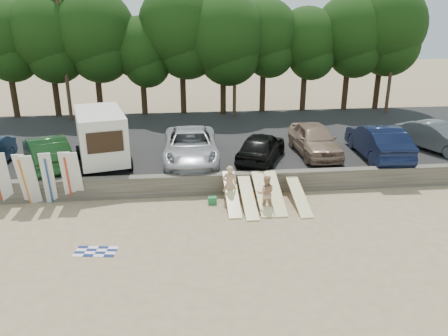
{
  "coord_description": "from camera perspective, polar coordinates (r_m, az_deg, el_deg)",
  "views": [
    {
      "loc": [
        -2.19,
        -16.19,
        8.26
      ],
      "look_at": [
        -0.16,
        3.0,
        1.27
      ],
      "focal_mm": 35.0,
      "sensor_mm": 36.0,
      "label": 1
    }
  ],
  "objects": [
    {
      "name": "box_trailer",
      "position": [
        23.13,
        -15.77,
        4.15
      ],
      "size": [
        3.34,
        4.82,
        2.81
      ],
      "rotation": [
        0.0,
        0.0,
        0.25
      ],
      "color": "silver",
      "rests_on": "parking_lot"
    },
    {
      "name": "treeline",
      "position": [
        33.83,
        -2.14,
        17.3
      ],
      "size": [
        33.84,
        6.83,
        9.62
      ],
      "color": "#382616",
      "rests_on": "parking_lot"
    },
    {
      "name": "surfboard_upright_7",
      "position": [
        20.64,
        -19.7,
        -1.11
      ],
      "size": [
        0.54,
        0.71,
        2.54
      ],
      "primitive_type": "cube",
      "rotation": [
        0.24,
        0.0,
        0.07
      ],
      "color": "silver",
      "rests_on": "ground"
    },
    {
      "name": "surfboard_low_0",
      "position": [
        19.46,
        1.01,
        -3.37
      ],
      "size": [
        0.56,
        2.82,
        1.15
      ],
      "primitive_type": "cube",
      "rotation": [
        0.37,
        0.0,
        0.0
      ],
      "color": "#FAEC9E",
      "rests_on": "ground"
    },
    {
      "name": "ground",
      "position": [
        18.31,
        1.49,
        -6.93
      ],
      "size": [
        120.0,
        120.0,
        0.0
      ],
      "primitive_type": "plane",
      "color": "tan",
      "rests_on": "ground"
    },
    {
      "name": "utility_poles",
      "position": [
        32.59,
        1.42,
        14.91
      ],
      "size": [
        25.8,
        0.26,
        9.0
      ],
      "color": "#473321",
      "rests_on": "parking_lot"
    },
    {
      "name": "surfboard_upright_4",
      "position": [
        21.09,
        -24.61,
        -1.36
      ],
      "size": [
        0.53,
        0.74,
        2.53
      ],
      "primitive_type": "cube",
      "rotation": [
        0.26,
        0.0,
        -0.04
      ],
      "color": "silver",
      "rests_on": "ground"
    },
    {
      "name": "beach_towel",
      "position": [
        16.81,
        -16.4,
        -10.41
      ],
      "size": [
        1.69,
        1.69,
        0.0
      ],
      "primitive_type": "plane",
      "rotation": [
        0.0,
        0.0,
        -0.13
      ],
      "color": "white",
      "rests_on": "ground"
    },
    {
      "name": "car_1",
      "position": [
        23.74,
        -22.13,
        1.94
      ],
      "size": [
        3.7,
        5.34,
        1.67
      ],
      "primitive_type": "imported",
      "rotation": [
        0.0,
        0.0,
        3.57
      ],
      "color": "#133515",
      "rests_on": "parking_lot"
    },
    {
      "name": "seawall",
      "position": [
        20.82,
        0.43,
        -1.99
      ],
      "size": [
        44.0,
        0.5,
        1.0
      ],
      "primitive_type": "cube",
      "color": "#6B6356",
      "rests_on": "ground"
    },
    {
      "name": "car_2",
      "position": [
        23.07,
        -4.38,
        2.9
      ],
      "size": [
        2.88,
        6.08,
        1.68
      ],
      "primitive_type": "imported",
      "rotation": [
        0.0,
        0.0,
        -0.02
      ],
      "color": "#B5B5BB",
      "rests_on": "parking_lot"
    },
    {
      "name": "car_6",
      "position": [
        27.61,
        26.07,
        3.66
      ],
      "size": [
        3.43,
        5.08,
        1.58
      ],
      "primitive_type": "imported",
      "rotation": [
        0.0,
        0.0,
        0.4
      ],
      "color": "#4F5354",
      "rests_on": "parking_lot"
    },
    {
      "name": "surfboard_upright_3",
      "position": [
        21.48,
        -26.78,
        -1.29
      ],
      "size": [
        0.58,
        0.64,
        2.56
      ],
      "primitive_type": "cube",
      "rotation": [
        0.2,
        0.0,
        0.15
      ],
      "color": "silver",
      "rests_on": "ground"
    },
    {
      "name": "cooler",
      "position": [
        19.8,
        -1.54,
        -4.25
      ],
      "size": [
        0.38,
        0.3,
        0.32
      ],
      "primitive_type": "cube",
      "rotation": [
        0.0,
        0.0,
        0.01
      ],
      "color": "#227E40",
      "rests_on": "ground"
    },
    {
      "name": "car_3",
      "position": [
        23.07,
        4.89,
        2.76
      ],
      "size": [
        3.64,
        4.99,
        1.58
      ],
      "primitive_type": "imported",
      "rotation": [
        0.0,
        0.0,
        2.71
      ],
      "color": "black",
      "rests_on": "parking_lot"
    },
    {
      "name": "surfboard_low_1",
      "position": [
        19.38,
        3.15,
        -3.84
      ],
      "size": [
        0.56,
        2.89,
        0.94
      ],
      "primitive_type": "cube",
      "rotation": [
        0.29,
        0.0,
        0.0
      ],
      "color": "#FAEC9E",
      "rests_on": "ground"
    },
    {
      "name": "gear_bag",
      "position": [
        20.6,
        4.26,
        -3.46
      ],
      "size": [
        0.35,
        0.32,
        0.22
      ],
      "primitive_type": "cube",
      "rotation": [
        0.0,
        0.0,
        -0.26
      ],
      "color": "#BE6916",
      "rests_on": "ground"
    },
    {
      "name": "surfboard_upright_5",
      "position": [
        20.92,
        -23.86,
        -1.45
      ],
      "size": [
        0.55,
        0.85,
        2.5
      ],
      "primitive_type": "cube",
      "rotation": [
        0.3,
        0.0,
        0.07
      ],
      "color": "silver",
      "rests_on": "ground"
    },
    {
      "name": "parking_lot",
      "position": [
        27.93,
        -1.3,
        3.44
      ],
      "size": [
        44.0,
        14.5,
        0.7
      ],
      "primitive_type": "cube",
      "color": "#282828",
      "rests_on": "ground"
    },
    {
      "name": "beachgoer_a",
      "position": [
        19.62,
        0.73,
        -2.15
      ],
      "size": [
        0.67,
        0.46,
        1.79
      ],
      "primitive_type": "imported",
      "rotation": [
        0.0,
        0.0,
        3.1
      ],
      "color": "tan",
      "rests_on": "ground"
    },
    {
      "name": "beachgoer_b",
      "position": [
        18.97,
        5.47,
        -3.31
      ],
      "size": [
        0.85,
        0.69,
        1.63
      ],
      "primitive_type": "imported",
      "rotation": [
        0.0,
        0.0,
        3.04
      ],
      "color": "tan",
      "rests_on": "ground"
    },
    {
      "name": "surfboard_low_4",
      "position": [
        19.89,
        9.75,
        -3.64
      ],
      "size": [
        0.56,
        2.92,
        0.83
      ],
      "primitive_type": "cube",
      "rotation": [
        0.26,
        0.0,
        0.0
      ],
      "color": "#FAEC9E",
      "rests_on": "ground"
    },
    {
      "name": "surfboard_low_2",
      "position": [
        19.66,
        5.01,
        -3.32
      ],
      "size": [
        0.56,
        2.85,
        1.07
      ],
      "primitive_type": "cube",
      "rotation": [
        0.34,
        0.0,
        0.0
      ],
      "color": "#FAEC9E",
      "rests_on": "ground"
    },
    {
      "name": "car_5",
      "position": [
        25.02,
        19.46,
        3.31
      ],
      "size": [
        2.2,
        5.57,
        1.8
      ],
      "primitive_type": "imported",
      "rotation": [
        0.0,
        0.0,
        3.09
      ],
      "color": "black",
      "rests_on": "parking_lot"
    },
    {
      "name": "surfboard_upright_8",
      "position": [
        20.57,
        -18.8,
        -1.12
      ],
      "size": [
        0.51,
        0.77,
        2.52
      ],
      "primitive_type": "cube",
      "rotation": [
        0.28,
        0.0,
        -0.01
      ],
      "color": "silver",
      "rests_on": "ground"
    },
    {
      "name": "surfboard_low_3",
      "position": [
        19.74,
        6.7,
        -3.26
      ],
      "size": [
        0.56,
        2.85,
        1.08
      ],
      "primitive_type": "cube",
      "rotation": [
        0.35,
        0.0,
        0.0
      ],
      "color": "#FAEC9E",
      "rests_on": "ground"
    },
    {
      "name": "car_4",
      "position": [
        24.62,
        11.73,
        3.67
      ],
      "size": [
        2.09,
        5.03,
        1.7
      ],
      "primitive_type": "imported",
      "rotation": [
        0.0,
        0.0,
        0.02
      ],
      "color": "#96765F",
      "rests_on": "parking_lot"
    },
    {
      "name": "surfboard_upright_6",
      "position": [
        20.78,
        -21.95,
        -1.27
      ],
      "size": [
        0.6,
        0.74,
        2.54
      ],
      "primitive_type": "cube",
      "rotation": [
        0.24,
        0.0,
        0.15
      ],
      "color": "silver",
      "rests_on": "ground"
    }
  ]
}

